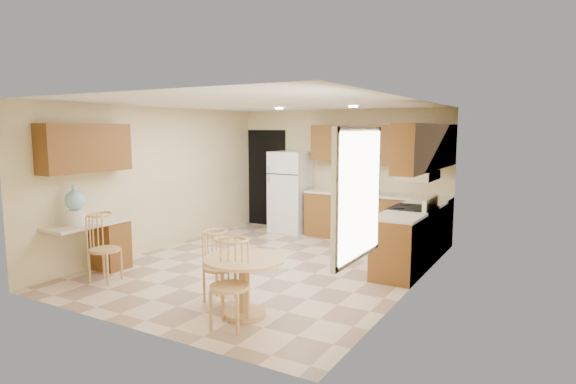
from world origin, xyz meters
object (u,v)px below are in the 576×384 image
Objects in this scene: water_crock at (75,207)px; dining_table at (244,278)px; chair_table_a at (215,261)px; stove at (411,235)px; chair_table_b at (224,277)px; chair_desk at (99,242)px; refrigerator at (291,192)px.

dining_table is at bearing 0.60° from water_crock.
chair_table_a is at bearing 4.85° from water_crock.
water_crock is (-2.32, -0.20, 0.50)m from chair_table_a.
dining_table is 1.06× the size of chair_table_a.
stove is 5.01m from water_crock.
dining_table is at bearing -97.21° from chair_table_b.
stove is 3.29m from chair_table_a.
chair_desk is 0.64m from water_crock.
chair_table_a is at bearing -119.23° from stove.
refrigerator is 1.53× the size of stove.
water_crock reaches higher than chair_desk.
dining_table is 1.60× the size of water_crock.
chair_table_a is (-1.60, -2.87, 0.06)m from stove.
refrigerator reaches higher than chair_table_b.
chair_table_b reaches higher than dining_table.
chair_desk is (-3.47, -3.06, 0.11)m from stove.
stove reaches higher than chair_table_a.
stove is at bearing 37.97° from water_crock.
water_crock reaches higher than chair_table_b.
chair_desk is at bearing -88.91° from chair_table_a.
water_crock is at bearing -89.91° from chair_table_a.
water_crock is at bearing -142.03° from stove.
chair_table_a reaches higher than dining_table.
chair_desk is (-2.42, -0.02, 0.13)m from dining_table.
chair_table_b is 2.50m from chair_desk.
chair_desk is at bearing -179.41° from dining_table.
refrigerator is at bearing 113.17° from dining_table.
stove is 3.21m from dining_table.
chair_table_b is (-1.00, -3.47, 0.11)m from stove.
dining_table is 2.93m from water_crock.
water_crock is (-2.92, 0.41, 0.45)m from chair_table_b.
dining_table is 2.42m from chair_desk.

